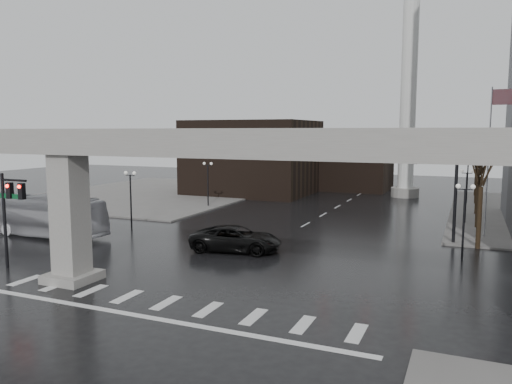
# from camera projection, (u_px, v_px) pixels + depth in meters

# --- Properties ---
(ground) EXTENTS (160.00, 160.00, 0.00)m
(ground) POSITION_uv_depth(u_px,v_px,m) (177.00, 297.00, 25.95)
(ground) COLOR black
(ground) RESTS_ON ground
(sidewalk_nw) EXTENTS (28.00, 36.00, 0.15)m
(sidewalk_nw) POSITION_uv_depth(u_px,v_px,m) (157.00, 193.00, 68.96)
(sidewalk_nw) COLOR slate
(sidewalk_nw) RESTS_ON ground
(elevated_guideway) EXTENTS (48.00, 2.60, 8.70)m
(elevated_guideway) POSITION_uv_depth(u_px,v_px,m) (196.00, 166.00, 24.62)
(elevated_guideway) COLOR #989590
(elevated_guideway) RESTS_ON ground
(building_far_left) EXTENTS (16.00, 14.00, 10.00)m
(building_far_left) POSITION_uv_depth(u_px,v_px,m) (253.00, 157.00, 69.13)
(building_far_left) COLOR black
(building_far_left) RESTS_ON ground
(building_far_mid) EXTENTS (10.00, 10.00, 8.00)m
(building_far_mid) POSITION_uv_depth(u_px,v_px,m) (355.00, 162.00, 73.66)
(building_far_mid) COLOR black
(building_far_mid) RESTS_ON ground
(smokestack) EXTENTS (3.60, 3.60, 30.00)m
(smokestack) POSITION_uv_depth(u_px,v_px,m) (408.00, 94.00, 63.92)
(smokestack) COLOR silver
(smokestack) RESTS_ON ground
(signal_mast_arm) EXTENTS (12.12, 0.43, 8.00)m
(signal_mast_arm) POSITION_uv_depth(u_px,v_px,m) (404.00, 167.00, 38.85)
(signal_mast_arm) COLOR black
(signal_mast_arm) RESTS_ON ground
(signal_left_pole) EXTENTS (2.30, 0.30, 6.00)m
(signal_left_pole) POSITION_uv_depth(u_px,v_px,m) (10.00, 205.00, 30.71)
(signal_left_pole) COLOR black
(signal_left_pole) RESTS_ON ground
(flagpole_assembly) EXTENTS (2.06, 0.12, 12.00)m
(flagpole_assembly) POSITION_uv_depth(u_px,v_px,m) (493.00, 145.00, 39.09)
(flagpole_assembly) COLOR silver
(flagpole_assembly) RESTS_ON ground
(lamp_right_0) EXTENTS (1.22, 0.32, 5.11)m
(lamp_right_0) POSITION_uv_depth(u_px,v_px,m) (464.00, 209.00, 32.99)
(lamp_right_0) COLOR black
(lamp_right_0) RESTS_ON ground
(lamp_right_1) EXTENTS (1.22, 0.32, 5.11)m
(lamp_right_1) POSITION_uv_depth(u_px,v_px,m) (466.00, 187.00, 45.76)
(lamp_right_1) COLOR black
(lamp_right_1) RESTS_ON ground
(lamp_right_2) EXTENTS (1.22, 0.32, 5.11)m
(lamp_right_2) POSITION_uv_depth(u_px,v_px,m) (468.00, 175.00, 58.53)
(lamp_right_2) COLOR black
(lamp_right_2) RESTS_ON ground
(lamp_left_0) EXTENTS (1.22, 0.32, 5.11)m
(lamp_left_0) POSITION_uv_depth(u_px,v_px,m) (131.00, 190.00, 43.59)
(lamp_left_0) COLOR black
(lamp_left_0) RESTS_ON ground
(lamp_left_1) EXTENTS (1.22, 0.32, 5.11)m
(lamp_left_1) POSITION_uv_depth(u_px,v_px,m) (208.00, 177.00, 56.35)
(lamp_left_1) COLOR black
(lamp_left_1) RESTS_ON ground
(lamp_left_2) EXTENTS (1.22, 0.32, 5.11)m
(lamp_left_2) POSITION_uv_depth(u_px,v_px,m) (257.00, 168.00, 69.12)
(lamp_left_2) COLOR black
(lamp_left_2) RESTS_ON ground
(tree_right_0) EXTENTS (1.09, 1.58, 7.50)m
(tree_right_0) POSITION_uv_depth(u_px,v_px,m) (480.00, 211.00, 36.33)
(tree_right_0) COLOR black
(tree_right_0) RESTS_ON ground
(tree_right_1) EXTENTS (1.09, 1.61, 7.67)m
(tree_right_1) POSITION_uv_depth(u_px,v_px,m) (479.00, 197.00, 43.62)
(tree_right_1) COLOR black
(tree_right_1) RESTS_ON ground
(tree_right_2) EXTENTS (1.10, 1.63, 7.85)m
(tree_right_2) POSITION_uv_depth(u_px,v_px,m) (478.00, 187.00, 50.91)
(tree_right_2) COLOR black
(tree_right_2) RESTS_ON ground
(tree_right_3) EXTENTS (1.11, 1.66, 8.02)m
(tree_right_3) POSITION_uv_depth(u_px,v_px,m) (477.00, 179.00, 58.19)
(tree_right_3) COLOR black
(tree_right_3) RESTS_ON ground
(tree_right_4) EXTENTS (1.12, 1.69, 8.19)m
(tree_right_4) POSITION_uv_depth(u_px,v_px,m) (476.00, 174.00, 65.48)
(tree_right_4) COLOR black
(tree_right_4) RESTS_ON ground
(pickup_truck) EXTENTS (6.94, 4.10, 1.81)m
(pickup_truck) POSITION_uv_depth(u_px,v_px,m) (236.00, 239.00, 35.73)
(pickup_truck) COLOR black
(pickup_truck) RESTS_ON ground
(city_bus) EXTENTS (12.29, 3.15, 3.40)m
(city_bus) POSITION_uv_depth(u_px,v_px,m) (40.00, 215.00, 40.94)
(city_bus) COLOR silver
(city_bus) RESTS_ON ground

